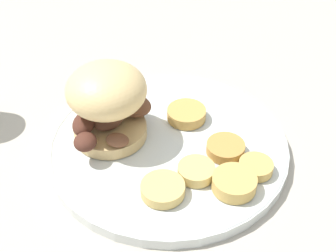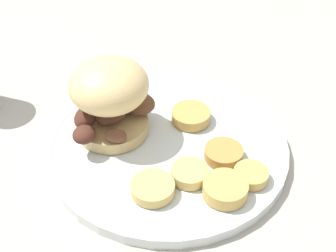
{
  "view_description": "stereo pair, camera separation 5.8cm",
  "coord_description": "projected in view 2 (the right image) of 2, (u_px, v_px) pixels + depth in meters",
  "views": [
    {
      "loc": [
        0.44,
        -0.01,
        0.42
      ],
      "look_at": [
        0.0,
        0.0,
        0.04
      ],
      "focal_mm": 50.0,
      "sensor_mm": 36.0,
      "label": 1
    },
    {
      "loc": [
        0.44,
        0.05,
        0.42
      ],
      "look_at": [
        0.0,
        0.0,
        0.04
      ],
      "focal_mm": 50.0,
      "sensor_mm": 36.0,
      "label": 2
    }
  ],
  "objects": [
    {
      "name": "ground_plane",
      "position": [
        168.0,
        150.0,
        0.6
      ],
      "size": [
        4.0,
        4.0,
        0.0
      ],
      "primitive_type": "plane",
      "color": "#B2A899"
    },
    {
      "name": "potato_round_1",
      "position": [
        251.0,
        175.0,
        0.54
      ],
      "size": [
        0.04,
        0.04,
        0.01
      ],
      "primitive_type": "cylinder",
      "color": "tan",
      "rests_on": "dinner_plate"
    },
    {
      "name": "potato_round_2",
      "position": [
        189.0,
        173.0,
        0.54
      ],
      "size": [
        0.04,
        0.04,
        0.01
      ],
      "primitive_type": "cylinder",
      "color": "#DBB766",
      "rests_on": "dinner_plate"
    },
    {
      "name": "potato_round_0",
      "position": [
        225.0,
        189.0,
        0.52
      ],
      "size": [
        0.05,
        0.05,
        0.02
      ],
      "primitive_type": "cylinder",
      "color": "tan",
      "rests_on": "dinner_plate"
    },
    {
      "name": "potato_round_4",
      "position": [
        224.0,
        153.0,
        0.57
      ],
      "size": [
        0.05,
        0.05,
        0.01
      ],
      "primitive_type": "cylinder",
      "color": "#BC8942",
      "rests_on": "dinner_plate"
    },
    {
      "name": "dinner_plate",
      "position": [
        168.0,
        145.0,
        0.6
      ],
      "size": [
        0.3,
        0.3,
        0.02
      ],
      "color": "silver",
      "rests_on": "ground_plane"
    },
    {
      "name": "sandwich",
      "position": [
        110.0,
        96.0,
        0.57
      ],
      "size": [
        0.12,
        0.11,
        0.1
      ],
      "color": "tan",
      "rests_on": "dinner_plate"
    },
    {
      "name": "potato_round_3",
      "position": [
        153.0,
        188.0,
        0.52
      ],
      "size": [
        0.05,
        0.05,
        0.01
      ],
      "primitive_type": "cylinder",
      "color": "#DBB766",
      "rests_on": "dinner_plate"
    },
    {
      "name": "potato_round_5",
      "position": [
        191.0,
        116.0,
        0.62
      ],
      "size": [
        0.05,
        0.05,
        0.01
      ],
      "primitive_type": "cylinder",
      "color": "tan",
      "rests_on": "dinner_plate"
    }
  ]
}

